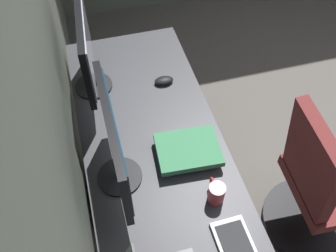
{
  "coord_description": "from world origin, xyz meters",
  "views": [
    {
      "loc": [
        -1.06,
        1.91,
        2.17
      ],
      "look_at": [
        -0.12,
        1.66,
        0.95
      ],
      "focal_mm": 39.56,
      "sensor_mm": 36.0,
      "label": 1
    }
  ],
  "objects_px": {
    "book_stack_near": "(187,151)",
    "coffee_mug": "(216,193)",
    "office_chair": "(319,188)",
    "monitor_primary": "(114,144)",
    "drawer_pedestal": "(157,205)",
    "monitor_secondary": "(86,49)",
    "mouse_main": "(164,81)"
  },
  "relations": [
    {
      "from": "drawer_pedestal",
      "to": "mouse_main",
      "type": "xyz_separation_m",
      "value": [
        0.51,
        -0.18,
        0.4
      ]
    },
    {
      "from": "book_stack_near",
      "to": "office_chair",
      "type": "height_order",
      "value": "office_chair"
    },
    {
      "from": "drawer_pedestal",
      "to": "office_chair",
      "type": "bearing_deg",
      "value": -102.62
    },
    {
      "from": "monitor_primary",
      "to": "monitor_secondary",
      "type": "bearing_deg",
      "value": 2.97
    },
    {
      "from": "monitor_primary",
      "to": "coffee_mug",
      "type": "distance_m",
      "value": 0.48
    },
    {
      "from": "monitor_secondary",
      "to": "book_stack_near",
      "type": "distance_m",
      "value": 0.7
    },
    {
      "from": "monitor_primary",
      "to": "mouse_main",
      "type": "bearing_deg",
      "value": -33.02
    },
    {
      "from": "mouse_main",
      "to": "book_stack_near",
      "type": "relative_size",
      "value": 0.34
    },
    {
      "from": "office_chair",
      "to": "monitor_primary",
      "type": "bearing_deg",
      "value": 80.04
    },
    {
      "from": "coffee_mug",
      "to": "office_chair",
      "type": "xyz_separation_m",
      "value": [
        0.04,
        -0.62,
        -0.32
      ]
    },
    {
      "from": "monitor_secondary",
      "to": "office_chair",
      "type": "height_order",
      "value": "monitor_secondary"
    },
    {
      "from": "mouse_main",
      "to": "office_chair",
      "type": "height_order",
      "value": "office_chair"
    },
    {
      "from": "drawer_pedestal",
      "to": "monitor_primary",
      "type": "distance_m",
      "value": 0.66
    },
    {
      "from": "drawer_pedestal",
      "to": "monitor_primary",
      "type": "xyz_separation_m",
      "value": [
        -0.01,
        0.16,
        0.64
      ]
    },
    {
      "from": "coffee_mug",
      "to": "mouse_main",
      "type": "bearing_deg",
      "value": 2.46
    },
    {
      "from": "mouse_main",
      "to": "monitor_primary",
      "type": "bearing_deg",
      "value": 146.98
    },
    {
      "from": "drawer_pedestal",
      "to": "office_chair",
      "type": "xyz_separation_m",
      "value": [
        -0.19,
        -0.83,
        0.11
      ]
    },
    {
      "from": "book_stack_near",
      "to": "drawer_pedestal",
      "type": "bearing_deg",
      "value": 97.48
    },
    {
      "from": "monitor_secondary",
      "to": "office_chair",
      "type": "distance_m",
      "value": 1.39
    },
    {
      "from": "mouse_main",
      "to": "book_stack_near",
      "type": "bearing_deg",
      "value": 177.78
    },
    {
      "from": "monitor_secondary",
      "to": "coffee_mug",
      "type": "bearing_deg",
      "value": -153.54
    },
    {
      "from": "drawer_pedestal",
      "to": "office_chair",
      "type": "height_order",
      "value": "office_chair"
    },
    {
      "from": "drawer_pedestal",
      "to": "coffee_mug",
      "type": "distance_m",
      "value": 0.53
    },
    {
      "from": "drawer_pedestal",
      "to": "book_stack_near",
      "type": "relative_size",
      "value": 2.29
    },
    {
      "from": "monitor_primary",
      "to": "monitor_secondary",
      "type": "height_order",
      "value": "monitor_secondary"
    },
    {
      "from": "drawer_pedestal",
      "to": "mouse_main",
      "type": "height_order",
      "value": "mouse_main"
    },
    {
      "from": "office_chair",
      "to": "monitor_secondary",
      "type": "bearing_deg",
      "value": 52.97
    },
    {
      "from": "monitor_secondary",
      "to": "office_chair",
      "type": "relative_size",
      "value": 0.56
    },
    {
      "from": "drawer_pedestal",
      "to": "monitor_secondary",
      "type": "distance_m",
      "value": 0.89
    },
    {
      "from": "monitor_primary",
      "to": "coffee_mug",
      "type": "bearing_deg",
      "value": -119.66
    },
    {
      "from": "monitor_secondary",
      "to": "office_chair",
      "type": "xyz_separation_m",
      "value": [
        -0.77,
        -1.02,
        -0.53
      ]
    },
    {
      "from": "book_stack_near",
      "to": "coffee_mug",
      "type": "xyz_separation_m",
      "value": [
        -0.25,
        -0.05,
        0.01
      ]
    }
  ]
}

